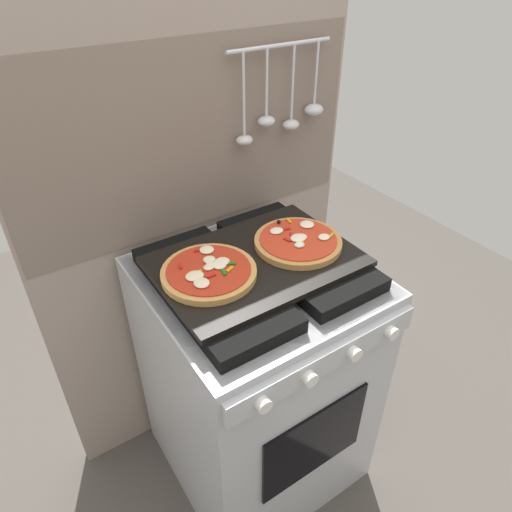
{
  "coord_description": "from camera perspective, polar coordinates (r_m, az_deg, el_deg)",
  "views": [
    {
      "loc": [
        -0.57,
        -0.85,
        1.65
      ],
      "look_at": [
        0.0,
        0.0,
        0.93
      ],
      "focal_mm": 32.53,
      "sensor_mm": 36.0,
      "label": 1
    }
  ],
  "objects": [
    {
      "name": "baking_tray",
      "position": [
        1.27,
        -0.0,
        -0.67
      ],
      "size": [
        0.54,
        0.38,
        0.02
      ],
      "primitive_type": "cube",
      "color": "black",
      "rests_on": "stove"
    },
    {
      "name": "kitchen_backsplash",
      "position": [
        1.58,
        -6.67,
        1.74
      ],
      "size": [
        1.1,
        0.09,
        1.55
      ],
      "color": "gray",
      "rests_on": "ground_plane"
    },
    {
      "name": "stove",
      "position": [
        1.58,
        0.03,
        -14.32
      ],
      "size": [
        0.6,
        0.64,
        0.9
      ],
      "color": "#B7BABF",
      "rests_on": "ground_plane"
    },
    {
      "name": "pizza_right",
      "position": [
        1.32,
        5.2,
        1.83
      ],
      "size": [
        0.25,
        0.25,
        0.03
      ],
      "color": "#C18947",
      "rests_on": "baking_tray"
    },
    {
      "name": "ground_plane",
      "position": [
        1.94,
        -0.0,
        -22.95
      ],
      "size": [
        4.0,
        4.0,
        0.0
      ],
      "primitive_type": "plane",
      "color": "#4C4742"
    },
    {
      "name": "pizza_left",
      "position": [
        1.2,
        -5.82,
        -1.94
      ],
      "size": [
        0.25,
        0.25,
        0.03
      ],
      "color": "tan",
      "rests_on": "baking_tray"
    }
  ]
}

